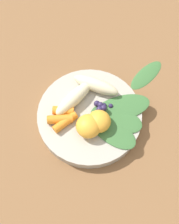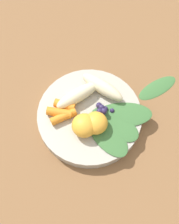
{
  "view_description": "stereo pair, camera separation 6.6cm",
  "coord_description": "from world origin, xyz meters",
  "px_view_note": "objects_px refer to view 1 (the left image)",
  "views": [
    {
      "loc": [
        -0.06,
        0.27,
        0.63
      ],
      "look_at": [
        0.0,
        0.0,
        0.04
      ],
      "focal_mm": 47.5,
      "sensor_mm": 36.0,
      "label": 1
    },
    {
      "loc": [
        -0.12,
        0.25,
        0.63
      ],
      "look_at": [
        0.0,
        0.0,
        0.04
      ],
      "focal_mm": 47.5,
      "sensor_mm": 36.0,
      "label": 2
    }
  ],
  "objects_px": {
    "banana_peeled_right": "(96,85)",
    "orange_segment_near": "(99,121)",
    "banana_peeled_left": "(74,98)",
    "kale_leaf_stray": "(146,75)",
    "bowl": "(89,116)"
  },
  "relations": [
    {
      "from": "orange_segment_near",
      "to": "kale_leaf_stray",
      "type": "relative_size",
      "value": 0.47
    },
    {
      "from": "banana_peeled_right",
      "to": "kale_leaf_stray",
      "type": "height_order",
      "value": "banana_peeled_right"
    },
    {
      "from": "bowl",
      "to": "banana_peeled_left",
      "type": "bearing_deg",
      "value": -29.96
    },
    {
      "from": "banana_peeled_right",
      "to": "orange_segment_near",
      "type": "relative_size",
      "value": 2.13
    },
    {
      "from": "kale_leaf_stray",
      "to": "banana_peeled_right",
      "type": "bearing_deg",
      "value": 156.71
    },
    {
      "from": "kale_leaf_stray",
      "to": "banana_peeled_left",
      "type": "bearing_deg",
      "value": 160.35
    },
    {
      "from": "orange_segment_near",
      "to": "banana_peeled_right",
      "type": "bearing_deg",
      "value": -73.96
    },
    {
      "from": "banana_peeled_right",
      "to": "orange_segment_near",
      "type": "xyz_separation_m",
      "value": [
        -0.03,
        0.09,
        0.0
      ]
    },
    {
      "from": "bowl",
      "to": "banana_peeled_left",
      "type": "distance_m",
      "value": 0.06
    },
    {
      "from": "banana_peeled_left",
      "to": "banana_peeled_right",
      "type": "xyz_separation_m",
      "value": [
        -0.04,
        -0.04,
        0.0
      ]
    },
    {
      "from": "bowl",
      "to": "orange_segment_near",
      "type": "xyz_separation_m",
      "value": [
        -0.03,
        0.02,
        0.03
      ]
    },
    {
      "from": "bowl",
      "to": "banana_peeled_right",
      "type": "bearing_deg",
      "value": -89.86
    },
    {
      "from": "banana_peeled_left",
      "to": "orange_segment_near",
      "type": "xyz_separation_m",
      "value": [
        -0.07,
        0.05,
        0.0
      ]
    },
    {
      "from": "orange_segment_near",
      "to": "kale_leaf_stray",
      "type": "xyz_separation_m",
      "value": [
        -0.09,
        -0.17,
        -0.04
      ]
    },
    {
      "from": "banana_peeled_left",
      "to": "kale_leaf_stray",
      "type": "distance_m",
      "value": 0.2
    }
  ]
}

